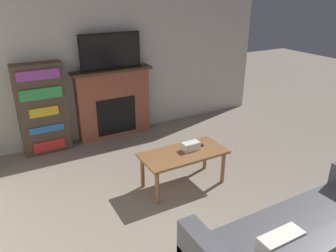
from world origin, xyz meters
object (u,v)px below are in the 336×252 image
object	(u,v)px
coffee_table	(183,157)
bookshelf	(42,109)
fireplace	(114,103)
tv	(111,51)

from	to	relation	value
coffee_table	bookshelf	distance (m)	2.29
fireplace	bookshelf	xyz separation A→B (m)	(-1.12, -0.02, 0.10)
tv	fireplace	bearing A→B (deg)	90.00
fireplace	coffee_table	size ratio (longest dim) A/B	1.22
tv	bookshelf	distance (m)	1.35
fireplace	tv	world-z (taller)	tv
bookshelf	fireplace	bearing A→B (deg)	1.19
coffee_table	bookshelf	world-z (taller)	bookshelf
tv	coffee_table	xyz separation A→B (m)	(0.21, -1.85, -1.03)
coffee_table	bookshelf	size ratio (longest dim) A/B	0.79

